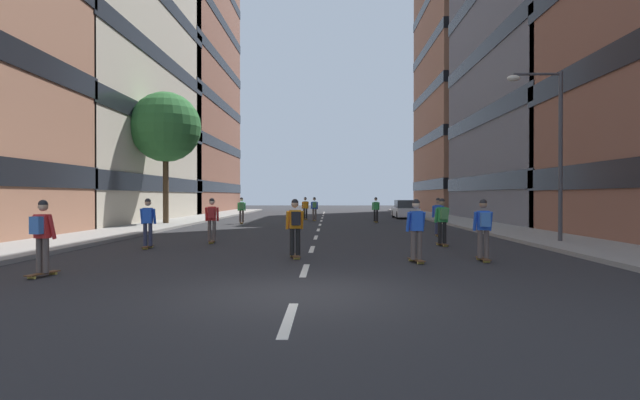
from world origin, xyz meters
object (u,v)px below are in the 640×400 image
object	(u,v)px
skater_4	(212,217)
skater_10	(242,209)
streetlamp_right	(551,137)
skater_0	(483,226)
skater_7	(442,219)
skater_9	(416,227)
parked_car_near	(405,210)
skater_6	(376,208)
skater_1	(148,221)
skater_3	(305,207)
skater_5	(295,224)
skater_8	(314,207)
street_tree_near	(166,127)
skater_11	(42,233)
skater_2	(438,215)

from	to	relation	value
skater_4	skater_10	size ratio (longest dim) A/B	1.00
skater_4	streetlamp_right	bearing A→B (deg)	-1.14
skater_0	skater_7	distance (m)	4.42
skater_9	parked_car_near	bearing A→B (deg)	82.10
skater_6	skater_9	xyz separation A→B (m)	(-0.84, -21.47, 0.00)
skater_1	skater_9	xyz separation A→B (m)	(8.87, -3.61, 0.00)
skater_3	skater_5	size ratio (longest dim) A/B	1.00
skater_8	skater_9	size ratio (longest dim) A/B	1.00
skater_3	skater_10	xyz separation A→B (m)	(-3.99, -5.77, 0.03)
skater_6	skater_5	bearing A→B (deg)	-101.78
skater_5	skater_4	bearing A→B (deg)	127.25
streetlamp_right	skater_10	distance (m)	20.35
skater_6	skater_4	bearing A→B (deg)	-116.57
street_tree_near	skater_0	world-z (taller)	street_tree_near
street_tree_near	skater_11	bearing A→B (deg)	-79.42
skater_8	skater_11	size ratio (longest dim) A/B	1.00
skater_2	skater_9	world-z (taller)	same
skater_10	skater_11	xyz separation A→B (m)	(-0.73, -22.12, 0.00)
skater_4	skater_8	bearing A→B (deg)	78.87
parked_car_near	streetlamp_right	xyz separation A→B (m)	(2.19, -22.55, 3.44)
skater_7	skater_2	bearing A→B (deg)	79.83
skater_1	skater_2	world-z (taller)	same
skater_8	skater_7	bearing A→B (deg)	-74.16
parked_car_near	skater_7	bearing A→B (deg)	-95.17
skater_5	skater_11	xyz separation A→B (m)	(-5.59, -3.57, 0.00)
skater_1	skater_7	world-z (taller)	same
street_tree_near	skater_5	xyz separation A→B (m)	(9.41, -16.90, -5.21)
skater_6	skater_10	xyz separation A→B (m)	(-9.15, -2.02, 0.03)
street_tree_near	skater_2	world-z (taller)	street_tree_near
skater_8	skater_9	bearing A→B (deg)	-81.39
skater_3	skater_10	bearing A→B (deg)	-124.66
skater_10	skater_4	bearing A→B (deg)	-84.87
skater_2	skater_8	bearing A→B (deg)	113.49
skater_1	skater_2	xyz separation A→B (m)	(11.47, 5.71, 0.00)
skater_1	skater_2	distance (m)	12.82
skater_7	skater_10	size ratio (longest dim) A/B	1.00
skater_4	skater_7	bearing A→B (deg)	-6.20
skater_2	skater_6	bearing A→B (deg)	98.28
skater_4	skater_7	distance (m)	8.90
skater_0	skater_7	world-z (taller)	same
skater_5	skater_7	bearing A→B (deg)	35.97
skater_2	skater_5	world-z (taller)	same
skater_0	skater_10	distance (m)	21.74
parked_car_near	skater_2	xyz separation A→B (m)	(-1.27, -18.63, 0.29)
skater_6	skater_10	bearing A→B (deg)	-167.53
skater_5	skater_8	xyz separation A→B (m)	(-0.11, 22.60, 0.00)
skater_1	skater_11	xyz separation A→B (m)	(-0.17, -6.28, 0.03)
skater_4	skater_11	bearing A→B (deg)	-103.32
streetlamp_right	skater_5	world-z (taller)	streetlamp_right
skater_5	skater_9	world-z (taller)	same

